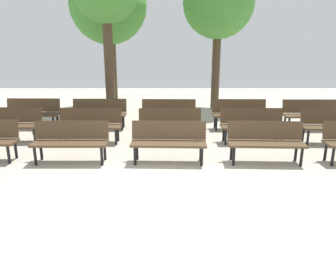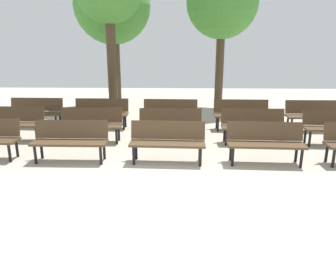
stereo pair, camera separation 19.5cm
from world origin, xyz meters
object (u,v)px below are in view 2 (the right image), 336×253
at_px(bench_r0_c3, 265,140).
at_px(bench_r2_c0, 36,111).
at_px(tree_2, 112,7).
at_px(bench_r2_c3, 241,113).
at_px(bench_r1_c0, 13,121).
at_px(bench_r2_c1, 101,111).
at_px(bench_r1_c4, 336,125).
at_px(tree_0, 222,4).
at_px(bench_r0_c1, 70,138).
at_px(bench_r2_c2, 170,112).
at_px(bench_r2_c4, 314,114).
at_px(bench_r0_c2, 168,139).
at_px(bench_r1_c1, 91,123).
at_px(bench_r1_c2, 170,124).
at_px(bench_r1_c3, 253,124).

relative_size(bench_r0_c3, bench_r2_c0, 1.00).
bearing_deg(tree_2, bench_r2_c3, -36.98).
xyz_separation_m(bench_r1_c0, bench_r2_c1, (2.05, 1.26, 0.00)).
distance_m(bench_r0_c3, bench_r1_c0, 6.36).
xyz_separation_m(bench_r1_c4, tree_0, (-2.38, 4.39, 3.34)).
relative_size(bench_r2_c0, tree_0, 0.31).
bearing_deg(bench_r2_c1, bench_r0_c1, -91.20).
bearing_deg(bench_r2_c2, bench_r2_c4, 0.41).
height_order(bench_r2_c1, tree_2, tree_2).
relative_size(bench_r0_c1, bench_r2_c3, 1.00).
distance_m(bench_r0_c2, bench_r2_c1, 3.40).
bearing_deg(bench_r0_c3, bench_r1_c1, 163.37).
relative_size(bench_r0_c3, bench_r2_c2, 1.00).
bearing_deg(bench_r1_c0, bench_r1_c2, -2.52).
xyz_separation_m(bench_r0_c1, tree_2, (-0.11, 5.87, 3.27)).
height_order(bench_r0_c1, bench_r2_c1, same).
distance_m(bench_r0_c3, bench_r2_c1, 4.95).
distance_m(bench_r1_c2, bench_r2_c0, 4.36).
height_order(bench_r2_c1, tree_0, tree_0).
relative_size(bench_r2_c1, bench_r2_c2, 1.00).
relative_size(bench_r1_c1, bench_r2_c0, 1.00).
height_order(bench_r1_c1, bench_r1_c3, same).
height_order(bench_r1_c4, bench_r2_c0, same).
bearing_deg(tree_0, bench_r1_c1, -131.80).
bearing_deg(bench_r1_c2, bench_r2_c4, 16.88).
height_order(bench_r2_c1, bench_r2_c2, same).
height_order(bench_r1_c4, bench_r2_c1, same).
distance_m(bench_r0_c1, bench_r2_c1, 2.69).
relative_size(bench_r2_c3, tree_0, 0.31).
bearing_deg(bench_r0_c1, bench_r0_c3, -0.39).
relative_size(bench_r0_c2, bench_r1_c0, 1.01).
bearing_deg(bench_r2_c0, bench_r2_c1, -0.37).
bearing_deg(bench_r1_c4, bench_r1_c3, -179.64).
distance_m(bench_r0_c1, bench_r0_c3, 4.18).
bearing_deg(bench_r0_c3, tree_0, 94.82).
bearing_deg(tree_2, bench_r1_c4, -35.77).
bearing_deg(bench_r0_c3, bench_r1_c3, 89.42).
distance_m(bench_r0_c2, tree_2, 7.09).
xyz_separation_m(bench_r1_c4, bench_r2_c4, (-0.01, 1.31, 0.00)).
distance_m(bench_r2_c2, bench_r2_c4, 4.18).
height_order(bench_r2_c3, tree_2, tree_2).
distance_m(bench_r2_c1, tree_2, 4.57).
distance_m(bench_r1_c2, bench_r2_c3, 2.45).
xyz_separation_m(bench_r0_c2, bench_r1_c4, (4.19, 1.27, 0.00)).
xyz_separation_m(bench_r1_c3, tree_2, (-4.36, 4.54, 3.27)).
xyz_separation_m(bench_r1_c2, bench_r2_c3, (2.07, 1.32, 0.00)).
xyz_separation_m(bench_r1_c2, bench_r2_c1, (-2.10, 1.39, 0.00)).
distance_m(bench_r2_c0, bench_r2_c4, 8.27).
relative_size(bench_r1_c3, bench_r2_c3, 1.00).
height_order(bench_r0_c1, tree_0, tree_0).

